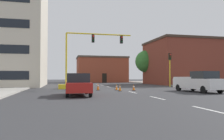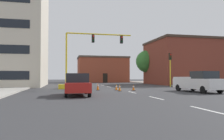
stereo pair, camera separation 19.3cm
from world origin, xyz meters
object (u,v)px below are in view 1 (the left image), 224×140
traffic_cone_roadside_c (120,88)px  traffic_cone_roadside_a (134,88)px  sedan_red_near_left (78,84)px  traffic_cone_roadside_b (98,87)px  traffic_light_pole_right (170,62)px  traffic_cone_roadside_d (117,87)px  traffic_signal_gantry (76,70)px  tree_right_far (146,61)px  pickup_truck_white (198,82)px

traffic_cone_roadside_c → traffic_cone_roadside_a: bearing=18.5°
sedan_red_near_left → traffic_cone_roadside_b: 6.53m
traffic_cone_roadside_b → traffic_light_pole_right: bearing=25.0°
traffic_light_pole_right → traffic_cone_roadside_d: (-9.18, -5.40, -3.22)m
traffic_cone_roadside_b → sedan_red_near_left: bearing=-113.2°
traffic_light_pole_right → traffic_cone_roadside_a: bearing=-139.6°
sedan_red_near_left → traffic_signal_gantry: bearing=87.6°
traffic_light_pole_right → tree_right_far: size_ratio=0.70×
traffic_light_pole_right → tree_right_far: tree_right_far is taller
traffic_light_pole_right → sedan_red_near_left: (-13.77, -11.22, -2.64)m
tree_right_far → traffic_cone_roadside_c: (-11.02, -20.51, -4.20)m
pickup_truck_white → traffic_cone_roadside_c: size_ratio=8.18×
pickup_truck_white → tree_right_far: bearing=80.4°
traffic_signal_gantry → traffic_cone_roadside_a: traffic_signal_gantry is taller
traffic_cone_roadside_a → traffic_signal_gantry: bearing=141.4°
traffic_light_pole_right → tree_right_far: 13.66m
traffic_cone_roadside_a → traffic_cone_roadside_b: (-3.64, 1.22, 0.07)m
traffic_light_pole_right → traffic_cone_roadside_c: (-9.23, -7.00, -3.19)m
traffic_signal_gantry → traffic_cone_roadside_c: traffic_signal_gantry is taller
pickup_truck_white → traffic_cone_roadside_c: 7.65m
sedan_red_near_left → traffic_cone_roadside_c: size_ratio=6.65×
traffic_cone_roadside_c → traffic_cone_roadside_d: (0.05, 1.60, -0.02)m
traffic_cone_roadside_d → traffic_cone_roadside_a: bearing=-33.1°
traffic_cone_roadside_b → traffic_cone_roadside_c: traffic_cone_roadside_b is taller
tree_right_far → traffic_cone_roadside_c: size_ratio=10.02×
traffic_signal_gantry → pickup_truck_white: 13.86m
traffic_signal_gantry → pickup_truck_white: bearing=-35.7°
traffic_cone_roadside_a → traffic_cone_roadside_d: traffic_cone_roadside_a is taller
pickup_truck_white → traffic_cone_roadside_c: pickup_truck_white is taller
traffic_light_pole_right → pickup_truck_white: 10.42m
sedan_red_near_left → traffic_cone_roadside_a: size_ratio=7.06×
traffic_cone_roadside_b → pickup_truck_white: bearing=-27.2°
sedan_red_near_left → traffic_cone_roadside_c: sedan_red_near_left is taller
sedan_red_near_left → traffic_cone_roadside_d: sedan_red_near_left is taller
tree_right_far → traffic_cone_roadside_b: bearing=-124.7°
traffic_light_pole_right → tree_right_far: bearing=82.5°
traffic_cone_roadside_a → traffic_cone_roadside_c: (-1.66, -0.55, 0.02)m
tree_right_far → traffic_cone_roadside_a: (-9.36, -19.95, -4.22)m
sedan_red_near_left → traffic_cone_roadside_b: size_ratio=5.75×
traffic_light_pole_right → traffic_cone_roadside_a: (-7.57, -6.45, -3.21)m
traffic_signal_gantry → traffic_cone_roadside_b: 4.46m
traffic_signal_gantry → tree_right_far: size_ratio=1.32×
traffic_cone_roadside_a → traffic_cone_roadside_b: 3.84m
pickup_truck_white → sedan_red_near_left: (-11.60, -1.34, -0.09)m
traffic_cone_roadside_b → traffic_signal_gantry: bearing=122.4°
traffic_cone_roadside_c → traffic_cone_roadside_d: size_ratio=1.07×
sedan_red_near_left → pickup_truck_white: bearing=6.6°
pickup_truck_white → traffic_cone_roadside_c: (-7.06, 2.87, -0.64)m
traffic_cone_roadside_a → traffic_cone_roadside_b: size_ratio=0.81×
traffic_cone_roadside_c → traffic_light_pole_right: bearing=37.2°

